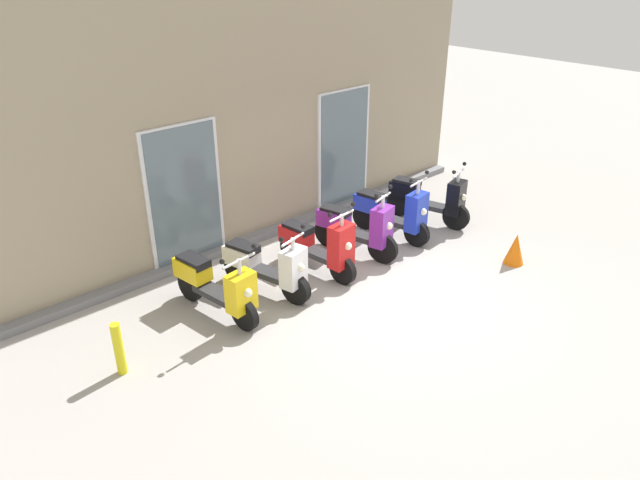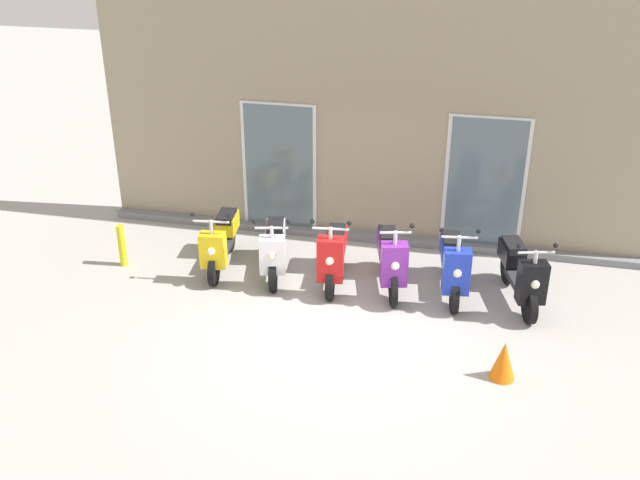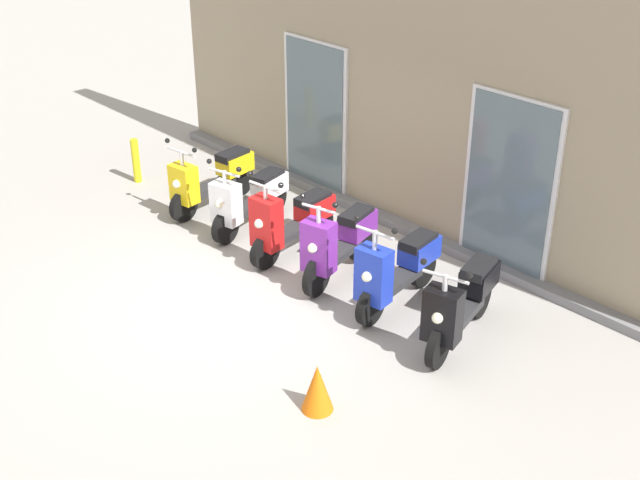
{
  "view_description": "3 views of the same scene",
  "coord_description": "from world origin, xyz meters",
  "px_view_note": "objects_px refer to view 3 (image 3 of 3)",
  "views": [
    {
      "loc": [
        -5.91,
        -4.81,
        4.68
      ],
      "look_at": [
        -0.57,
        1.04,
        0.7
      ],
      "focal_mm": 33.36,
      "sensor_mm": 36.0,
      "label": 1
    },
    {
      "loc": [
        1.6,
        -8.47,
        5.56
      ],
      "look_at": [
        -0.54,
        0.84,
        0.9
      ],
      "focal_mm": 41.32,
      "sensor_mm": 36.0,
      "label": 2
    },
    {
      "loc": [
        6.86,
        -5.09,
        5.32
      ],
      "look_at": [
        0.74,
        0.67,
        0.86
      ],
      "focal_mm": 46.88,
      "sensor_mm": 36.0,
      "label": 3
    }
  ],
  "objects_px": {
    "scooter_purple": "(338,242)",
    "scooter_black": "(461,303)",
    "scooter_red": "(291,221)",
    "traffic_cone": "(317,388)",
    "scooter_white": "(249,199)",
    "scooter_blue": "(397,269)",
    "curb_bollard": "(136,161)",
    "scooter_yellow": "(211,178)"
  },
  "relations": [
    {
      "from": "scooter_purple",
      "to": "scooter_black",
      "type": "height_order",
      "value": "scooter_purple"
    },
    {
      "from": "scooter_red",
      "to": "scooter_purple",
      "type": "height_order",
      "value": "scooter_purple"
    },
    {
      "from": "traffic_cone",
      "to": "scooter_black",
      "type": "bearing_deg",
      "value": 83.81
    },
    {
      "from": "scooter_white",
      "to": "scooter_purple",
      "type": "xyz_separation_m",
      "value": [
        1.82,
        -0.07,
        0.07
      ]
    },
    {
      "from": "scooter_white",
      "to": "scooter_blue",
      "type": "relative_size",
      "value": 0.99
    },
    {
      "from": "scooter_blue",
      "to": "curb_bollard",
      "type": "distance_m",
      "value": 5.19
    },
    {
      "from": "traffic_cone",
      "to": "scooter_red",
      "type": "bearing_deg",
      "value": 143.14
    },
    {
      "from": "scooter_blue",
      "to": "scooter_yellow",
      "type": "bearing_deg",
      "value": 179.47
    },
    {
      "from": "traffic_cone",
      "to": "scooter_blue",
      "type": "bearing_deg",
      "value": 111.11
    },
    {
      "from": "scooter_blue",
      "to": "curb_bollard",
      "type": "bearing_deg",
      "value": -177.18
    },
    {
      "from": "scooter_white",
      "to": "scooter_red",
      "type": "xyz_separation_m",
      "value": [
        0.96,
        -0.09,
        0.04
      ]
    },
    {
      "from": "scooter_red",
      "to": "scooter_blue",
      "type": "relative_size",
      "value": 0.98
    },
    {
      "from": "scooter_yellow",
      "to": "scooter_black",
      "type": "height_order",
      "value": "scooter_black"
    },
    {
      "from": "scooter_white",
      "to": "curb_bollard",
      "type": "bearing_deg",
      "value": -173.38
    },
    {
      "from": "scooter_yellow",
      "to": "scooter_blue",
      "type": "height_order",
      "value": "scooter_blue"
    },
    {
      "from": "scooter_yellow",
      "to": "scooter_blue",
      "type": "relative_size",
      "value": 1.03
    },
    {
      "from": "curb_bollard",
      "to": "scooter_purple",
      "type": "bearing_deg",
      "value": 2.86
    },
    {
      "from": "scooter_yellow",
      "to": "scooter_black",
      "type": "bearing_deg",
      "value": -0.84
    },
    {
      "from": "scooter_white",
      "to": "curb_bollard",
      "type": "xyz_separation_m",
      "value": [
        -2.44,
        -0.28,
        -0.09
      ]
    },
    {
      "from": "curb_bollard",
      "to": "scooter_yellow",
      "type": "bearing_deg",
      "value": 10.43
    },
    {
      "from": "scooter_purple",
      "to": "curb_bollard",
      "type": "xyz_separation_m",
      "value": [
        -4.26,
        -0.21,
        -0.16
      ]
    },
    {
      "from": "scooter_black",
      "to": "scooter_yellow",
      "type": "bearing_deg",
      "value": 179.16
    },
    {
      "from": "scooter_black",
      "to": "curb_bollard",
      "type": "height_order",
      "value": "scooter_black"
    },
    {
      "from": "scooter_red",
      "to": "scooter_blue",
      "type": "distance_m",
      "value": 1.79
    },
    {
      "from": "scooter_purple",
      "to": "scooter_blue",
      "type": "bearing_deg",
      "value": 2.63
    },
    {
      "from": "scooter_white",
      "to": "scooter_blue",
      "type": "bearing_deg",
      "value": -0.58
    },
    {
      "from": "scooter_red",
      "to": "scooter_purple",
      "type": "xyz_separation_m",
      "value": [
        0.87,
        0.02,
        0.03
      ]
    },
    {
      "from": "scooter_yellow",
      "to": "curb_bollard",
      "type": "distance_m",
      "value": 1.6
    },
    {
      "from": "scooter_yellow",
      "to": "scooter_red",
      "type": "bearing_deg",
      "value": -2.84
    },
    {
      "from": "scooter_yellow",
      "to": "scooter_blue",
      "type": "bearing_deg",
      "value": -0.53
    },
    {
      "from": "scooter_yellow",
      "to": "scooter_black",
      "type": "distance_m",
      "value": 4.59
    },
    {
      "from": "scooter_purple",
      "to": "curb_bollard",
      "type": "distance_m",
      "value": 4.27
    },
    {
      "from": "scooter_yellow",
      "to": "scooter_white",
      "type": "xyz_separation_m",
      "value": [
        0.87,
        -0.01,
        -0.03
      ]
    },
    {
      "from": "scooter_white",
      "to": "traffic_cone",
      "type": "distance_m",
      "value": 4.04
    },
    {
      "from": "scooter_blue",
      "to": "traffic_cone",
      "type": "xyz_separation_m",
      "value": [
        0.76,
        -1.97,
        -0.23
      ]
    },
    {
      "from": "scooter_yellow",
      "to": "traffic_cone",
      "type": "xyz_separation_m",
      "value": [
        4.38,
        -2.0,
        -0.21
      ]
    },
    {
      "from": "scooter_red",
      "to": "scooter_blue",
      "type": "height_order",
      "value": "scooter_blue"
    },
    {
      "from": "scooter_red",
      "to": "curb_bollard",
      "type": "height_order",
      "value": "scooter_red"
    },
    {
      "from": "curb_bollard",
      "to": "traffic_cone",
      "type": "xyz_separation_m",
      "value": [
        5.94,
        -1.71,
        -0.09
      ]
    },
    {
      "from": "scooter_blue",
      "to": "scooter_black",
      "type": "bearing_deg",
      "value": -2.01
    },
    {
      "from": "scooter_red",
      "to": "traffic_cone",
      "type": "relative_size",
      "value": 2.92
    },
    {
      "from": "scooter_yellow",
      "to": "scooter_purple",
      "type": "relative_size",
      "value": 1.04
    }
  ]
}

